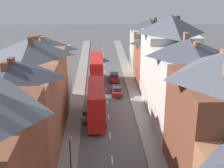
{
  "coord_description": "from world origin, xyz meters",
  "views": [
    {
      "loc": [
        -1.45,
        -13.34,
        20.02
      ],
      "look_at": [
        0.92,
        38.51,
        2.35
      ],
      "focal_mm": 50.0,
      "sensor_mm": 36.0,
      "label": 1
    }
  ],
  "objects_px": {
    "double_decker_bus_lead": "(97,70)",
    "car_parked_right_a": "(97,57)",
    "street_lamp": "(71,161)",
    "car_parked_left_b": "(117,90)",
    "double_decker_bus_mid_street": "(96,102)",
    "car_parked_left_a": "(114,77)",
    "car_mid_black": "(88,113)"
  },
  "relations": [
    {
      "from": "car_parked_right_a",
      "to": "car_mid_black",
      "type": "bearing_deg",
      "value": -92.12
    },
    {
      "from": "double_decker_bus_mid_street",
      "to": "street_lamp",
      "type": "height_order",
      "value": "street_lamp"
    },
    {
      "from": "car_mid_black",
      "to": "double_decker_bus_lead",
      "type": "bearing_deg",
      "value": 85.54
    },
    {
      "from": "car_parked_left_b",
      "to": "double_decker_bus_mid_street",
      "type": "bearing_deg",
      "value": -109.24
    },
    {
      "from": "double_decker_bus_lead",
      "to": "car_parked_left_a",
      "type": "relative_size",
      "value": 2.42
    },
    {
      "from": "double_decker_bus_lead",
      "to": "double_decker_bus_mid_street",
      "type": "distance_m",
      "value": 17.26
    },
    {
      "from": "car_parked_left_a",
      "to": "double_decker_bus_mid_street",
      "type": "bearing_deg",
      "value": -101.05
    },
    {
      "from": "double_decker_bus_mid_street",
      "to": "car_parked_left_a",
      "type": "distance_m",
      "value": 18.93
    },
    {
      "from": "car_parked_left_a",
      "to": "street_lamp",
      "type": "xyz_separation_m",
      "value": [
        -6.05,
        -34.51,
        2.4
      ]
    },
    {
      "from": "car_parked_left_b",
      "to": "street_lamp",
      "type": "bearing_deg",
      "value": -102.92
    },
    {
      "from": "street_lamp",
      "to": "double_decker_bus_lead",
      "type": "bearing_deg",
      "value": 85.81
    },
    {
      "from": "double_decker_bus_mid_street",
      "to": "car_parked_left_a",
      "type": "height_order",
      "value": "double_decker_bus_mid_street"
    },
    {
      "from": "double_decker_bus_mid_street",
      "to": "car_parked_right_a",
      "type": "distance_m",
      "value": 35.92
    },
    {
      "from": "double_decker_bus_mid_street",
      "to": "car_parked_right_a",
      "type": "bearing_deg",
      "value": 89.99
    },
    {
      "from": "double_decker_bus_lead",
      "to": "car_mid_black",
      "type": "height_order",
      "value": "double_decker_bus_lead"
    },
    {
      "from": "car_parked_right_a",
      "to": "street_lamp",
      "type": "relative_size",
      "value": 0.77
    },
    {
      "from": "double_decker_bus_mid_street",
      "to": "car_mid_black",
      "type": "height_order",
      "value": "double_decker_bus_mid_street"
    },
    {
      "from": "car_parked_right_a",
      "to": "car_parked_left_a",
      "type": "bearing_deg",
      "value": -78.31
    },
    {
      "from": "car_parked_left_a",
      "to": "street_lamp",
      "type": "distance_m",
      "value": 35.12
    },
    {
      "from": "car_mid_black",
      "to": "car_parked_left_b",
      "type": "distance_m",
      "value": 10.82
    },
    {
      "from": "double_decker_bus_lead",
      "to": "street_lamp",
      "type": "relative_size",
      "value": 1.96
    },
    {
      "from": "car_parked_right_a",
      "to": "double_decker_bus_mid_street",
      "type": "bearing_deg",
      "value": -90.01
    },
    {
      "from": "street_lamp",
      "to": "car_parked_left_b",
      "type": "bearing_deg",
      "value": 77.08
    },
    {
      "from": "double_decker_bus_mid_street",
      "to": "car_parked_left_b",
      "type": "bearing_deg",
      "value": 70.76
    },
    {
      "from": "car_parked_left_a",
      "to": "car_mid_black",
      "type": "height_order",
      "value": "car_parked_left_a"
    },
    {
      "from": "double_decker_bus_lead",
      "to": "car_parked_right_a",
      "type": "bearing_deg",
      "value": 89.97
    },
    {
      "from": "car_parked_left_a",
      "to": "car_parked_right_a",
      "type": "bearing_deg",
      "value": 101.69
    },
    {
      "from": "double_decker_bus_mid_street",
      "to": "car_parked_left_b",
      "type": "xyz_separation_m",
      "value": [
        3.61,
        10.34,
        -1.96
      ]
    },
    {
      "from": "car_mid_black",
      "to": "car_parked_right_a",
      "type": "bearing_deg",
      "value": 87.88
    },
    {
      "from": "car_mid_black",
      "to": "street_lamp",
      "type": "height_order",
      "value": "street_lamp"
    },
    {
      "from": "car_parked_right_a",
      "to": "street_lamp",
      "type": "xyz_separation_m",
      "value": [
        -2.45,
        -51.91,
        2.43
      ]
    },
    {
      "from": "double_decker_bus_mid_street",
      "to": "street_lamp",
      "type": "bearing_deg",
      "value": -98.65
    }
  ]
}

